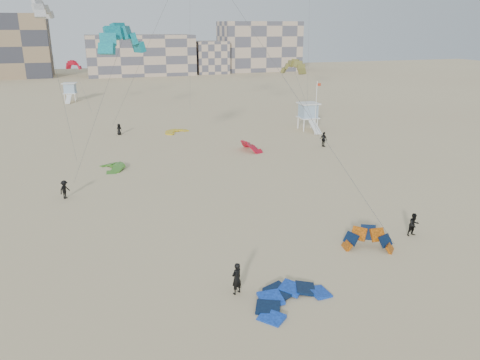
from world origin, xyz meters
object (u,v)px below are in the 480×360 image
object	(u,v)px
kite_ground_blue	(290,302)
kite_ground_orange	(368,248)
lifeguard_tower_near	(308,116)
kitesurfer_main	(237,278)

from	to	relation	value
kite_ground_blue	kite_ground_orange	distance (m)	8.91
kite_ground_blue	lifeguard_tower_near	world-z (taller)	lifeguard_tower_near
kite_ground_orange	lifeguard_tower_near	xyz separation A→B (m)	(13.13, 36.56, 1.96)
kitesurfer_main	lifeguard_tower_near	bearing A→B (deg)	-148.69
kite_ground_blue	kitesurfer_main	size ratio (longest dim) A/B	2.39
kite_ground_orange	kitesurfer_main	xyz separation A→B (m)	(-10.32, -2.63, 0.96)
kite_ground_orange	kitesurfer_main	size ratio (longest dim) A/B	1.78
kite_ground_blue	lifeguard_tower_near	xyz separation A→B (m)	(20.87, 40.95, 1.96)
kite_ground_blue	kitesurfer_main	distance (m)	3.26
kite_ground_blue	lifeguard_tower_near	bearing A→B (deg)	40.61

